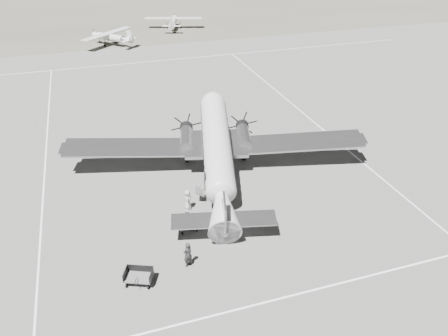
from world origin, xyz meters
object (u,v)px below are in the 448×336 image
at_px(ground_crew, 188,254).
at_px(passenger, 188,200).
at_px(baggage_cart_near, 188,226).
at_px(ramp_agent, 188,218).
at_px(light_plane_left, 111,38).
at_px(baggage_cart_far, 139,277).
at_px(dc3_airliner, 217,152).
at_px(light_plane_right, 173,23).

height_order(ground_crew, passenger, ground_crew).
xyz_separation_m(baggage_cart_near, ramp_agent, (0.09, 0.37, 0.42)).
bearing_deg(ramp_agent, light_plane_left, -6.74).
relative_size(baggage_cart_far, ground_crew, 0.96).
distance_m(dc3_airliner, baggage_cart_far, 14.47).
relative_size(baggage_cart_near, ramp_agent, 0.90).
bearing_deg(light_plane_right, ramp_agent, -84.25).
xyz_separation_m(dc3_airliner, light_plane_left, (-5.01, 51.15, -1.49)).
relative_size(baggage_cart_near, passenger, 0.86).
distance_m(light_plane_right, passenger, 65.88).
height_order(dc3_airliner, ground_crew, dc3_airliner).
bearing_deg(dc3_airliner, ground_crew, -103.32).
height_order(light_plane_left, ground_crew, light_plane_left).
distance_m(light_plane_left, baggage_cart_near, 57.87).
bearing_deg(ground_crew, light_plane_right, -128.40).
bearing_deg(passenger, light_plane_left, 19.70).
bearing_deg(baggage_cart_far, dc3_airliner, 74.81).
distance_m(baggage_cart_far, ground_crew, 3.61).
bearing_deg(passenger, baggage_cart_far, 163.15).
bearing_deg(ramp_agent, baggage_cart_far, 129.51).
height_order(ground_crew, ramp_agent, ground_crew).
bearing_deg(light_plane_left, ramp_agent, -133.01).
distance_m(dc3_airliner, ramp_agent, 7.92).
height_order(dc3_airliner, light_plane_left, dc3_airliner).
distance_m(dc3_airliner, ground_crew, 11.96).
height_order(light_plane_left, baggage_cart_near, light_plane_left).
distance_m(baggage_cart_near, passenger, 2.90).
height_order(baggage_cart_near, ramp_agent, ramp_agent).
bearing_deg(dc3_airliner, light_plane_left, 109.37).
bearing_deg(dc3_airliner, baggage_cart_near, -109.81).
relative_size(ground_crew, ramp_agent, 1.18).
xyz_separation_m(dc3_airliner, light_plane_right, (8.90, 60.72, -1.50)).
bearing_deg(dc3_airliner, passenger, -120.09).
bearing_deg(ground_crew, light_plane_left, -117.42).
xyz_separation_m(ground_crew, passenger, (1.62, 6.61, -0.11)).
bearing_deg(baggage_cart_near, light_plane_left, 86.46).
bearing_deg(ramp_agent, passenger, -21.16).
distance_m(baggage_cart_near, ground_crew, 3.98).
xyz_separation_m(light_plane_left, light_plane_right, (13.91, 9.57, -0.01)).
relative_size(dc3_airliner, ground_crew, 14.38).
relative_size(dc3_airliner, light_plane_right, 2.39).
height_order(light_plane_left, ramp_agent, light_plane_left).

